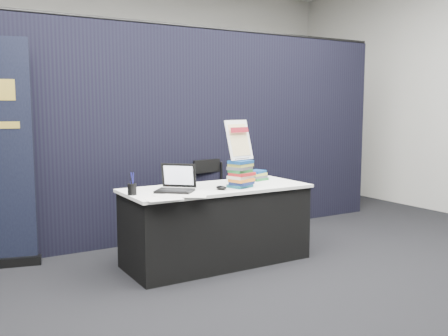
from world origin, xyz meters
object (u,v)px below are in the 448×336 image
stacking_chair (214,195)px  book_stack_short (257,175)px  laptop (172,185)px  display_table (216,225)px  info_sign (239,140)px  book_stack_tall (241,174)px

stacking_chair → book_stack_short: bearing=-87.3°
stacking_chair → laptop: bearing=-145.9°
display_table → laptop: laptop is taller
stacking_chair → info_sign: bearing=-114.8°
book_stack_short → info_sign: 0.64m
laptop → info_sign: info_sign is taller
laptop → book_stack_tall: size_ratio=1.68×
book_stack_tall → info_sign: size_ratio=0.66×
book_stack_tall → info_sign: info_sign is taller
info_sign → book_stack_tall: bearing=-102.7°
display_table → book_stack_short: size_ratio=8.33×
book_stack_short → stacking_chair: stacking_chair is taller
display_table → book_stack_short: book_stack_short is taller
display_table → book_stack_tall: 0.56m
book_stack_tall → info_sign: (-0.00, 0.03, 0.32)m
book_stack_tall → stacking_chair: size_ratio=0.29×
info_sign → stacking_chair: 1.22m
laptop → info_sign: size_ratio=1.11×
laptop → book_stack_short: size_ratio=2.03×
info_sign → stacking_chair: (0.27, 0.96, -0.70)m
book_stack_tall → book_stack_short: book_stack_tall is taller
display_table → stacking_chair: bearing=61.9°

